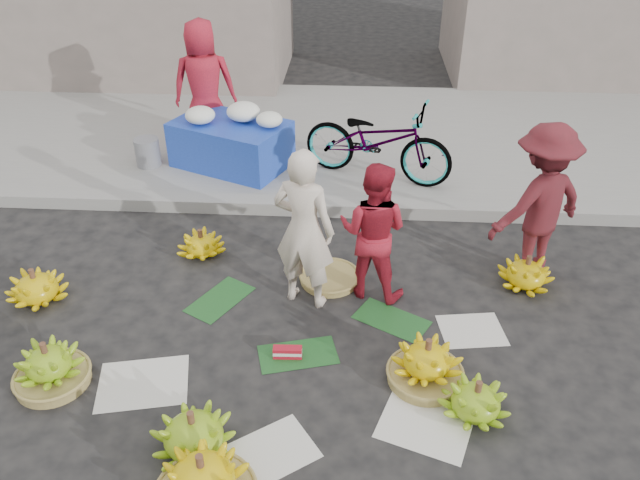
# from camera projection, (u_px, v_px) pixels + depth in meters

# --- Properties ---
(ground) EXTENTS (80.00, 80.00, 0.00)m
(ground) POSITION_uv_depth(u_px,v_px,m) (312.00, 339.00, 5.39)
(ground) COLOR black
(ground) RESTS_ON ground
(curb) EXTENTS (40.00, 0.25, 0.15)m
(curb) POSITION_uv_depth(u_px,v_px,m) (325.00, 206.00, 7.20)
(curb) COLOR gray
(curb) RESTS_ON ground
(sidewalk) EXTENTS (40.00, 4.00, 0.12)m
(sidewalk) POSITION_uv_depth(u_px,v_px,m) (333.00, 136.00, 8.97)
(sidewalk) COLOR gray
(sidewalk) RESTS_ON ground
(newspaper_scatter) EXTENTS (3.20, 1.80, 0.00)m
(newspaper_scatter) POSITION_uv_depth(u_px,v_px,m) (304.00, 410.00, 4.72)
(newspaper_scatter) COLOR silver
(newspaper_scatter) RESTS_ON ground
(banana_leaves) EXTENTS (2.00, 1.00, 0.00)m
(banana_leaves) POSITION_uv_depth(u_px,v_px,m) (302.00, 323.00, 5.56)
(banana_leaves) COLOR #17461D
(banana_leaves) RESTS_ON ground
(banana_bunch_0) EXTENTS (0.59, 0.59, 0.41)m
(banana_bunch_0) POSITION_uv_depth(u_px,v_px,m) (49.00, 367.00, 4.87)
(banana_bunch_0) COLOR olive
(banana_bunch_0) RESTS_ON ground
(banana_bunch_1) EXTENTS (0.70, 0.70, 0.37)m
(banana_bunch_1) POSITION_uv_depth(u_px,v_px,m) (193.00, 433.00, 4.33)
(banana_bunch_1) COLOR #679C16
(banana_bunch_1) RESTS_ON ground
(banana_bunch_3) EXTENTS (0.62, 0.62, 0.33)m
(banana_bunch_3) POSITION_uv_depth(u_px,v_px,m) (476.00, 400.00, 4.62)
(banana_bunch_3) COLOR #679C16
(banana_bunch_3) RESTS_ON ground
(banana_bunch_4) EXTENTS (0.59, 0.59, 0.42)m
(banana_bunch_4) POSITION_uv_depth(u_px,v_px,m) (426.00, 364.00, 4.89)
(banana_bunch_4) COLOR olive
(banana_bunch_4) RESTS_ON ground
(banana_bunch_5) EXTENTS (0.61, 0.61, 0.33)m
(banana_bunch_5) POSITION_uv_depth(u_px,v_px,m) (526.00, 273.00, 5.98)
(banana_bunch_5) COLOR yellow
(banana_bunch_5) RESTS_ON ground
(banana_bunch_6) EXTENTS (0.61, 0.61, 0.35)m
(banana_bunch_6) POSITION_uv_depth(u_px,v_px,m) (36.00, 287.00, 5.78)
(banana_bunch_6) COLOR yellow
(banana_bunch_6) RESTS_ON ground
(banana_bunch_7) EXTENTS (0.58, 0.58, 0.30)m
(banana_bunch_7) POSITION_uv_depth(u_px,v_px,m) (201.00, 244.00, 6.43)
(banana_bunch_7) COLOR yellow
(banana_bunch_7) RESTS_ON ground
(basket_spare) EXTENTS (0.59, 0.59, 0.07)m
(basket_spare) POSITION_uv_depth(u_px,v_px,m) (330.00, 278.00, 6.09)
(basket_spare) COLOR olive
(basket_spare) RESTS_ON ground
(incense_stack) EXTENTS (0.24, 0.08, 0.10)m
(incense_stack) POSITION_uv_depth(u_px,v_px,m) (288.00, 352.00, 5.18)
(incense_stack) COLOR #B01224
(incense_stack) RESTS_ON ground
(vendor_cream) EXTENTS (0.65, 0.52, 1.54)m
(vendor_cream) POSITION_uv_depth(u_px,v_px,m) (304.00, 230.00, 5.45)
(vendor_cream) COLOR beige
(vendor_cream) RESTS_ON ground
(vendor_red) EXTENTS (0.77, 0.68, 1.34)m
(vendor_red) POSITION_uv_depth(u_px,v_px,m) (373.00, 231.00, 5.61)
(vendor_red) COLOR red
(vendor_red) RESTS_ON ground
(man_striped) EXTENTS (1.17, 1.00, 1.57)m
(man_striped) POSITION_uv_depth(u_px,v_px,m) (539.00, 203.00, 5.82)
(man_striped) COLOR maroon
(man_striped) RESTS_ON ground
(flower_table) EXTENTS (1.61, 1.35, 0.80)m
(flower_table) POSITION_uv_depth(u_px,v_px,m) (232.00, 141.00, 7.85)
(flower_table) COLOR #1B3AAF
(flower_table) RESTS_ON sidewalk
(grey_bucket) EXTENTS (0.31, 0.31, 0.36)m
(grey_bucket) POSITION_uv_depth(u_px,v_px,m) (148.00, 152.00, 7.93)
(grey_bucket) COLOR slate
(grey_bucket) RESTS_ON sidewalk
(flower_vendor) EXTENTS (0.90, 0.68, 1.67)m
(flower_vendor) POSITION_uv_depth(u_px,v_px,m) (204.00, 85.00, 8.13)
(flower_vendor) COLOR red
(flower_vendor) RESTS_ON sidewalk
(bicycle) EXTENTS (1.21, 1.96, 0.97)m
(bicycle) POSITION_uv_depth(u_px,v_px,m) (378.00, 140.00, 7.48)
(bicycle) COLOR gray
(bicycle) RESTS_ON sidewalk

